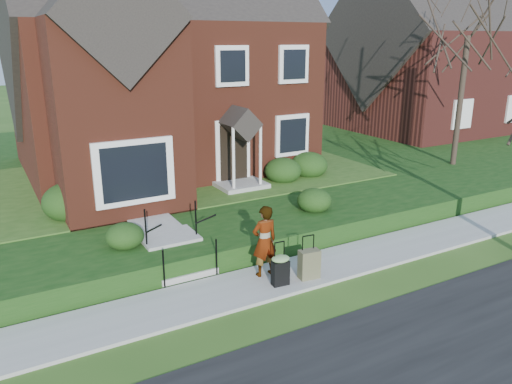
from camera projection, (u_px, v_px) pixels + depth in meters
ground at (301, 274)px, 12.08m from camera, size 120.00×120.00×0.00m
sidewalk at (301, 272)px, 12.07m from camera, size 60.00×1.60×0.08m
terrace at (239, 156)px, 22.94m from camera, size 44.00×20.00×0.60m
walkway at (138, 208)px, 14.88m from camera, size 1.20×6.00×0.06m
main_house at (153, 44)px, 18.43m from camera, size 10.40×10.20×9.40m
neighbour_house at (432, 43)px, 27.19m from camera, size 9.40×8.00×9.20m
front_steps at (176, 250)px, 12.30m from camera, size 1.40×2.02×1.50m
foundation_shrubs at (208, 183)px, 15.76m from camera, size 9.97×4.51×1.12m
woman at (265, 241)px, 11.61m from camera, size 0.64×0.43×1.73m
suitcase_black at (280, 268)px, 11.27m from camera, size 0.46×0.39×1.04m
suitcase_olive at (309, 264)px, 11.62m from camera, size 0.51×0.33×1.05m
tree_gap at (470, 23)px, 18.58m from camera, size 5.43×5.43×7.76m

